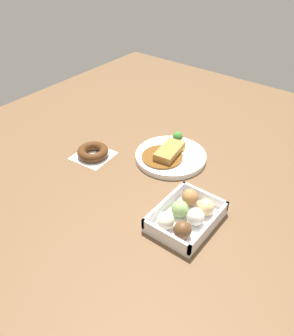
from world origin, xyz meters
TOP-DOWN VIEW (x-y plane):
  - ground_plane at (0.00, 0.00)m, footprint 1.60×1.60m
  - curry_plate at (-0.03, -0.02)m, footprint 0.23×0.23m
  - donut_box at (0.18, 0.18)m, footprint 0.19×0.14m
  - chocolate_ring_donut at (0.11, -0.23)m, footprint 0.13×0.13m

SIDE VIEW (x-z plane):
  - ground_plane at x=0.00m, z-range 0.00..0.00m
  - curry_plate at x=-0.03m, z-range -0.02..0.05m
  - chocolate_ring_donut at x=0.11m, z-range 0.00..0.03m
  - donut_box at x=0.18m, z-range 0.00..0.05m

